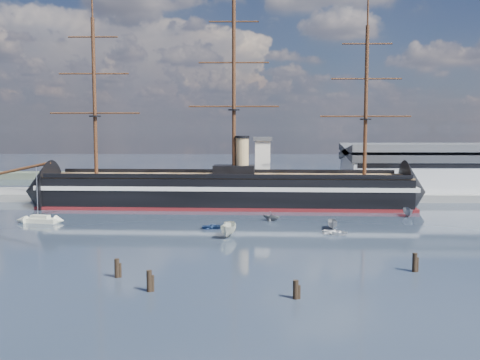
{
  "coord_description": "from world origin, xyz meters",
  "views": [
    {
      "loc": [
        -1.04,
        -70.86,
        19.09
      ],
      "look_at": [
        -2.52,
        35.0,
        9.0
      ],
      "focal_mm": 40.0,
      "sensor_mm": 36.0,
      "label": 1
    }
  ],
  "objects": [
    {
      "name": "quay",
      "position": [
        10.0,
        76.0,
        0.0
      ],
      "size": [
        180.0,
        18.0,
        2.0
      ],
      "primitive_type": "cube",
      "color": "slate",
      "rests_on": "ground"
    },
    {
      "name": "sailboat",
      "position": [
        -43.39,
        36.43,
        0.73
      ],
      "size": [
        7.46,
        3.61,
        11.48
      ],
      "rotation": [
        0.0,
        0.0,
        -0.22
      ],
      "color": "beige",
      "rests_on": "ground"
    },
    {
      "name": "piling_near_right",
      "position": [
        21.44,
        -0.29,
        0.0
      ],
      "size": [
        0.64,
        0.64,
        3.25
      ],
      "primitive_type": "cylinder",
      "color": "black",
      "rests_on": "ground"
    },
    {
      "name": "motorboat_b",
      "position": [
        -7.56,
        30.53,
        0.0
      ],
      "size": [
        1.63,
        2.97,
        1.31
      ],
      "primitive_type": "imported",
      "rotation": [
        0.0,
        0.0,
        1.76
      ],
      "color": "navy",
      "rests_on": "ground"
    },
    {
      "name": "piling_near_mid",
      "position": [
        4.42,
        -12.07,
        0.0
      ],
      "size": [
        0.64,
        0.64,
        2.85
      ],
      "primitive_type": "cylinder",
      "color": "black",
      "rests_on": "ground"
    },
    {
      "name": "piling_extra",
      "position": [
        -12.59,
        -9.57,
        0.0
      ],
      "size": [
        0.64,
        0.64,
        3.25
      ],
      "primitive_type": "cylinder",
      "color": "black",
      "rests_on": "ground"
    },
    {
      "name": "warship",
      "position": [
        -8.09,
        60.0,
        4.04
      ],
      "size": [
        113.2,
        19.93,
        53.94
      ],
      "rotation": [
        0.0,
        0.0,
        -0.04
      ],
      "color": "black",
      "rests_on": "ground"
    },
    {
      "name": "motorboat_d",
      "position": [
        4.02,
        39.63,
        0.0
      ],
      "size": [
        5.04,
        6.56,
        2.21
      ],
      "primitive_type": "imported",
      "rotation": [
        0.0,
        0.0,
        1.11
      ],
      "color": "slate",
      "rests_on": "ground"
    },
    {
      "name": "quay_tower",
      "position": [
        3.0,
        73.0,
        9.75
      ],
      "size": [
        5.0,
        5.0,
        15.0
      ],
      "color": "silver",
      "rests_on": "ground"
    },
    {
      "name": "motorboat_e",
      "position": [
        14.96,
        25.11,
        0.0
      ],
      "size": [
        2.39,
        3.1,
        1.35
      ],
      "primitive_type": "imported",
      "rotation": [
        0.0,
        0.0,
        1.08
      ],
      "color": "white",
      "rests_on": "ground"
    },
    {
      "name": "motorboat_f",
      "position": [
        34.26,
        45.69,
        0.0
      ],
      "size": [
        5.83,
        2.6,
        2.27
      ],
      "primitive_type": "imported",
      "rotation": [
        0.0,
        0.0,
        -0.09
      ],
      "color": "slate",
      "rests_on": "ground"
    },
    {
      "name": "piling_near_left",
      "position": [
        -17.86,
        -3.65,
        0.0
      ],
      "size": [
        0.64,
        0.64,
        3.16
      ],
      "primitive_type": "cylinder",
      "color": "black",
      "rests_on": "ground"
    },
    {
      "name": "warehouse",
      "position": [
        58.0,
        80.0,
        7.98
      ],
      "size": [
        63.0,
        21.0,
        11.6
      ],
      "color": "#B7BABC",
      "rests_on": "ground"
    },
    {
      "name": "motorboat_c",
      "position": [
        15.3,
        30.25,
        0.0
      ],
      "size": [
        5.77,
        2.59,
        2.24
      ],
      "primitive_type": "imported",
      "rotation": [
        0.0,
        0.0,
        -0.1
      ],
      "color": "gray",
      "rests_on": "ground"
    },
    {
      "name": "motorboat_a",
      "position": [
        -4.38,
        22.8,
        0.0
      ],
      "size": [
        7.95,
        3.79,
        3.06
      ],
      "primitive_type": "imported",
      "rotation": [
        0.0,
        0.0,
        -0.13
      ],
      "color": "silver",
      "rests_on": "ground"
    },
    {
      "name": "ground",
      "position": [
        0.0,
        40.0,
        0.0
      ],
      "size": [
        600.0,
        600.0,
        0.0
      ],
      "primitive_type": "plane",
      "color": "#182231",
      "rests_on": "ground"
    }
  ]
}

